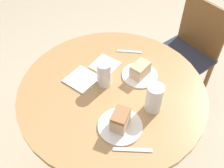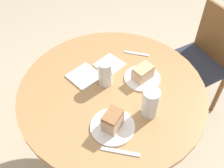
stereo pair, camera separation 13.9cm
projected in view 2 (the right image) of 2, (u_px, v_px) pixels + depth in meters
ground_plane at (112, 155)px, 1.99m from camera, size 8.00×8.00×0.00m
table at (112, 108)px, 1.55m from camera, size 1.03×1.03×0.76m
chair at (198, 62)px, 2.00m from camera, size 0.47×0.49×0.87m
plate_near at (113, 127)px, 1.26m from camera, size 0.22×0.22×0.01m
plate_far at (142, 78)px, 1.47m from camera, size 0.20×0.20×0.01m
cake_slice_near at (113, 120)px, 1.22m from camera, size 0.10×0.12×0.10m
cake_slice_far at (143, 73)px, 1.44m from camera, size 0.08×0.12×0.08m
glass_lemonade at (150, 104)px, 1.26m from camera, size 0.08×0.08×0.16m
glass_water at (106, 74)px, 1.41m from camera, size 0.08×0.08×0.15m
napkin_stack at (84, 76)px, 1.49m from camera, size 0.18×0.18×0.01m
fork at (120, 152)px, 1.17m from camera, size 0.15×0.13×0.00m
spoon at (137, 53)px, 1.62m from camera, size 0.13×0.11×0.00m
napkin_side at (110, 65)px, 1.55m from camera, size 0.16×0.16×0.01m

